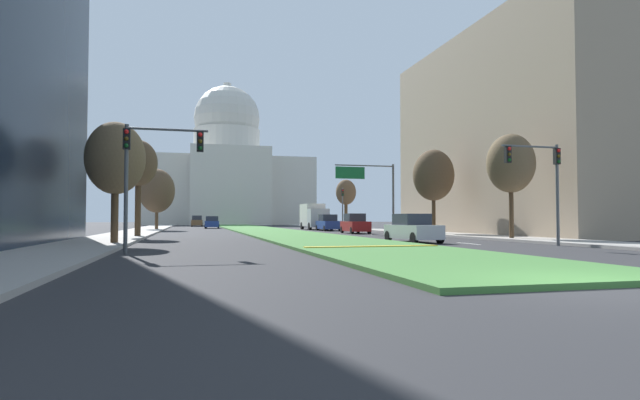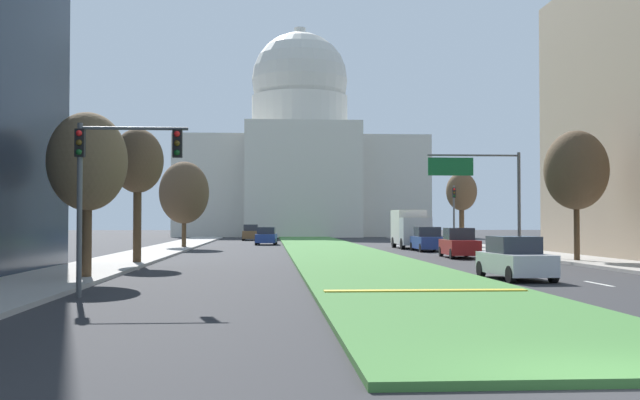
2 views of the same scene
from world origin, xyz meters
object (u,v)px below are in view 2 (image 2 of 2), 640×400
object	(u,v)px
street_tree_right_mid	(576,170)
sedan_lead_stopped	(515,259)
sedan_very_far	(251,233)
capitol_building	(300,162)
box_truck_delivery	(410,228)
street_tree_left_near	(87,162)
street_tree_left_mid	(138,163)
sedan_midblock	(459,244)
traffic_light_far_right	(454,208)
overhead_guide_sign	(484,182)
sedan_far_horizon	(266,237)
street_tree_right_far	(462,192)
sedan_distant	(428,240)
street_tree_left_far	(184,193)
traffic_light_near_left	(108,170)

from	to	relation	value
street_tree_right_mid	sedan_lead_stopped	world-z (taller)	street_tree_right_mid
sedan_very_far	capitol_building	bearing A→B (deg)	76.23
box_truck_delivery	street_tree_right_mid	bearing A→B (deg)	-77.41
street_tree_left_near	sedan_lead_stopped	size ratio (longest dim) A/B	1.48
street_tree_left_mid	street_tree_right_mid	size ratio (longest dim) A/B	0.98
capitol_building	sedan_midblock	bearing A→B (deg)	-84.48
box_truck_delivery	traffic_light_far_right	bearing A→B (deg)	-15.49
overhead_guide_sign	street_tree_right_mid	xyz separation A→B (m)	(3.52, -5.53, 0.36)
street_tree_left_mid	sedan_very_far	world-z (taller)	street_tree_left_mid
traffic_light_far_right	street_tree_left_near	world-z (taller)	street_tree_left_near
sedan_midblock	street_tree_left_near	bearing A→B (deg)	-137.92
sedan_far_horizon	street_tree_left_near	bearing A→B (deg)	-98.70
overhead_guide_sign	street_tree_right_far	bearing A→B (deg)	79.70
street_tree_right_mid	sedan_distant	distance (m)	17.33
overhead_guide_sign	sedan_lead_stopped	xyz separation A→B (m)	(-3.63, -16.96, -3.87)
capitol_building	street_tree_left_far	size ratio (longest dim) A/B	5.15
traffic_light_near_left	sedan_distant	distance (m)	37.53
street_tree_left_near	sedan_distant	bearing A→B (deg)	55.07
overhead_guide_sign	sedan_far_horizon	distance (m)	30.72
traffic_light_far_right	street_tree_right_mid	size ratio (longest dim) A/B	0.72
traffic_light_far_right	street_tree_right_far	size ratio (longest dim) A/B	0.80
overhead_guide_sign	sedan_far_horizon	bearing A→B (deg)	116.11
street_tree_left_mid	street_tree_left_far	world-z (taller)	street_tree_left_far
traffic_light_near_left	sedan_very_far	distance (m)	67.45
sedan_midblock	box_truck_delivery	world-z (taller)	box_truck_delivery
traffic_light_far_right	street_tree_right_mid	bearing A→B (deg)	-85.88
street_tree_right_mid	street_tree_right_far	bearing A→B (deg)	89.93
street_tree_left_near	street_tree_left_far	world-z (taller)	street_tree_left_far
street_tree_left_mid	box_truck_delivery	size ratio (longest dim) A/B	1.10
street_tree_right_mid	sedan_very_far	size ratio (longest dim) A/B	1.67
street_tree_left_far	sedan_distant	xyz separation A→B (m)	(18.85, -7.13, -3.76)
street_tree_left_mid	street_tree_right_mid	distance (m)	23.49
traffic_light_far_right	street_tree_right_far	xyz separation A→B (m)	(1.57, 3.67, 1.45)
street_tree_right_far	sedan_distant	xyz separation A→B (m)	(-4.86, -8.96, -3.92)
street_tree_right_mid	box_truck_delivery	world-z (taller)	street_tree_right_mid
capitol_building	traffic_light_far_right	world-z (taller)	capitol_building
street_tree_left_far	box_truck_delivery	distance (m)	18.94
traffic_light_far_right	overhead_guide_sign	world-z (taller)	overhead_guide_sign
sedan_far_horizon	box_truck_delivery	world-z (taller)	box_truck_delivery
overhead_guide_sign	sedan_very_far	distance (m)	47.11
traffic_light_far_right	sedan_lead_stopped	distance (m)	33.39
traffic_light_far_right	box_truck_delivery	xyz separation A→B (m)	(-3.45, 0.96, -1.64)
overhead_guide_sign	sedan_distant	bearing A→B (deg)	97.05
street_tree_left_near	sedan_far_horizon	distance (m)	44.37
street_tree_left_near	street_tree_left_mid	size ratio (longest dim) A/B	0.91
sedan_midblock	street_tree_left_far	bearing A→B (deg)	137.42
overhead_guide_sign	sedan_midblock	xyz separation A→B (m)	(-1.44, 0.51, -3.80)
street_tree_left_mid	sedan_lead_stopped	bearing A→B (deg)	-34.09
sedan_midblock	box_truck_delivery	size ratio (longest dim) A/B	0.72
street_tree_left_near	sedan_midblock	bearing A→B (deg)	42.08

